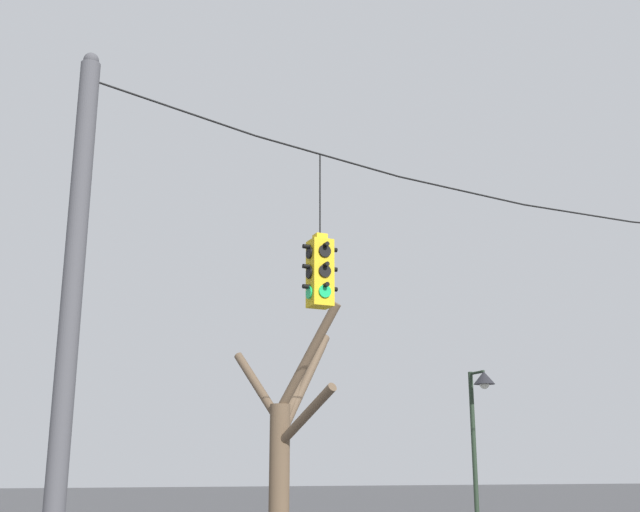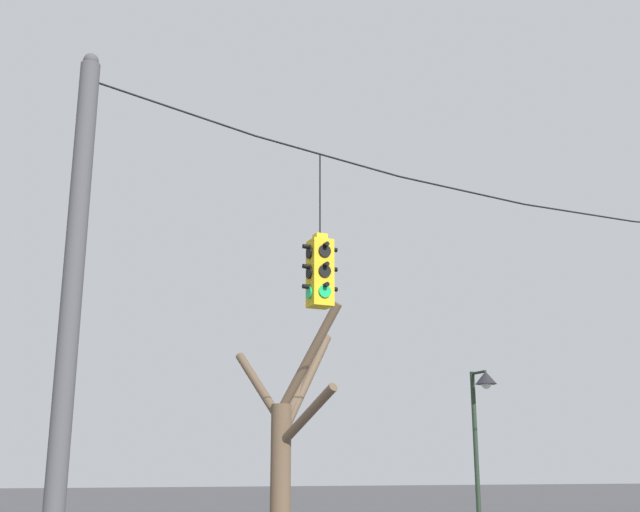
# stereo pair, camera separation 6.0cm
# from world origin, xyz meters

# --- Properties ---
(utility_pole_left) EXTENTS (0.28, 0.28, 7.96)m
(utility_pole_left) POSITION_xyz_m (-8.99, 0.38, 3.97)
(utility_pole_left) COLOR #4C4C51
(utility_pole_left) RESTS_ON ground_plane
(span_wire) EXTENTS (17.99, 0.03, 0.90)m
(span_wire) POSITION_xyz_m (0.00, 0.38, 6.96)
(span_wire) COLOR black
(traffic_light_over_intersection) EXTENTS (0.58, 0.58, 2.51)m
(traffic_light_over_intersection) POSITION_xyz_m (-5.31, 0.38, 5.01)
(traffic_light_over_intersection) COLOR yellow
(street_lamp) EXTENTS (0.54, 0.93, 4.51)m
(street_lamp) POSITION_xyz_m (1.84, 6.50, 3.54)
(street_lamp) COLOR #233323
(street_lamp) RESTS_ON ground_plane
(bare_tree) EXTENTS (2.42, 3.58, 5.49)m
(bare_tree) POSITION_xyz_m (-3.75, 5.67, 2.65)
(bare_tree) COLOR brown
(bare_tree) RESTS_ON ground_plane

